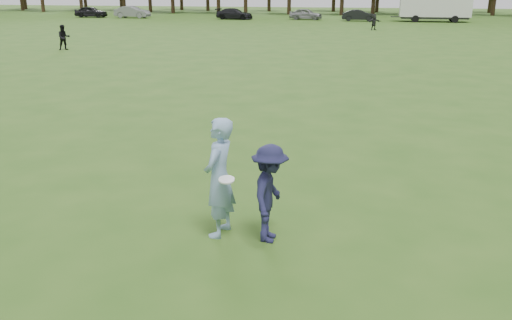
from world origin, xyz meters
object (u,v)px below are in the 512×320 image
object	(u,v)px
defender	(270,194)
car_b	(132,12)
cargo_trailer	(435,6)
player_far_d	(374,22)
car_a	(91,12)
player_far_a	(64,37)
car_f	(359,15)
car_e	(306,14)
thrower	(219,178)
car_d	(234,14)

from	to	relation	value
defender	car_b	xyz separation A→B (m)	(-29.31, 60.68, -0.10)
cargo_trailer	player_far_d	bearing A→B (deg)	-117.09
defender	car_a	bearing A→B (deg)	31.72
car_b	cargo_trailer	distance (m)	38.21
player_far_a	car_f	bearing A→B (deg)	22.53
car_a	car_e	world-z (taller)	car_a
car_f	cargo_trailer	size ratio (longest dim) A/B	0.45
car_a	car_f	bearing A→B (deg)	-90.55
defender	car_e	xyz separation A→B (m)	(-6.44, 61.60, -0.16)
player_far_d	cargo_trailer	xyz separation A→B (m)	(7.01, 13.70, 1.01)
thrower	car_f	xyz separation A→B (m)	(1.06, 60.11, -0.39)
player_far_d	car_a	distance (m)	39.72
player_far_a	car_b	distance (m)	36.83
car_a	car_f	world-z (taller)	car_a
defender	car_d	world-z (taller)	defender
player_far_d	car_f	world-z (taller)	player_far_d
player_far_a	car_f	world-z (taller)	player_far_a
car_a	car_b	xyz separation A→B (m)	(5.98, -0.13, 0.03)
car_d	player_far_d	bearing A→B (deg)	-120.93
thrower	car_e	distance (m)	61.80
defender	car_f	xyz separation A→B (m)	(0.16, 60.16, -0.18)
defender	car_f	world-z (taller)	defender
car_e	car_f	bearing A→B (deg)	-94.70
car_d	thrower	bearing A→B (deg)	-159.15
car_f	cargo_trailer	world-z (taller)	cargo_trailer
car_f	car_d	bearing A→B (deg)	87.23
cargo_trailer	thrower	bearing A→B (deg)	-99.19
player_far_a	car_b	size ratio (longest dim) A/B	0.36
car_a	thrower	bearing A→B (deg)	-150.00
car_a	car_b	world-z (taller)	car_b
car_a	car_e	distance (m)	28.86
player_far_a	car_a	bearing A→B (deg)	76.14
defender	cargo_trailer	world-z (taller)	cargo_trailer
thrower	player_far_d	size ratio (longest dim) A/B	1.39
defender	car_e	distance (m)	61.94
thrower	car_f	size ratio (longest dim) A/B	0.52
car_f	player_far_a	bearing A→B (deg)	149.70
car_d	car_f	xyz separation A→B (m)	(15.54, -0.25, -0.01)
car_a	cargo_trailer	xyz separation A→B (m)	(44.17, -0.31, 1.05)
car_a	defender	bearing A→B (deg)	-149.38
player_far_d	car_b	bearing A→B (deg)	121.62
thrower	car_d	world-z (taller)	thrower
defender	car_a	world-z (taller)	defender
car_b	car_d	world-z (taller)	car_b
player_far_d	car_d	size ratio (longest dim) A/B	0.33
thrower	player_far_d	xyz separation A→B (m)	(2.77, 46.74, -0.30)
player_far_a	car_e	distance (m)	38.19
player_far_d	cargo_trailer	distance (m)	15.42
car_d	cargo_trailer	world-z (taller)	cargo_trailer
player_far_d	cargo_trailer	bearing A→B (deg)	28.54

